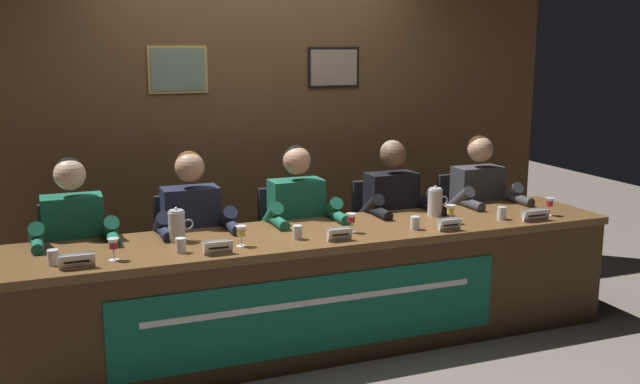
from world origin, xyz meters
TOP-DOWN VIEW (x-y plane):
  - ground_plane at (0.00, 0.00)m, footprint 12.00×12.00m
  - wall_back_panelled at (-0.00, 1.35)m, footprint 5.14×0.14m
  - conference_table at (-0.00, -0.12)m, footprint 3.94×0.76m
  - chair_far_left at (-1.46, 0.56)m, footprint 0.44×0.44m
  - panelist_far_left at (-1.46, 0.36)m, footprint 0.51×0.48m
  - nameplate_far_left at (-1.48, -0.26)m, footprint 0.18×0.06m
  - juice_glass_far_left at (-1.28, -0.18)m, footprint 0.06×0.06m
  - water_cup_far_left at (-1.59, -0.16)m, footprint 0.06×0.06m
  - chair_left at (-0.73, 0.56)m, footprint 0.44×0.44m
  - panelist_left at (-0.73, 0.36)m, footprint 0.51×0.48m
  - nameplate_left at (-0.72, -0.27)m, footprint 0.16×0.06m
  - juice_glass_left at (-0.56, -0.17)m, footprint 0.06×0.06m
  - water_cup_left at (-0.91, -0.17)m, footprint 0.06×0.06m
  - chair_center at (0.00, 0.56)m, footprint 0.44×0.44m
  - panelist_center at (0.00, 0.36)m, footprint 0.51×0.48m
  - nameplate_center at (0.02, -0.26)m, footprint 0.15×0.06m
  - juice_glass_center at (0.16, -0.12)m, footprint 0.06×0.06m
  - water_cup_center at (-0.20, -0.14)m, footprint 0.06×0.06m
  - chair_right at (0.73, 0.56)m, footprint 0.44×0.44m
  - panelist_right at (0.73, 0.36)m, footprint 0.51×0.48m
  - nameplate_right at (0.76, -0.29)m, footprint 0.15×0.06m
  - juice_glass_right at (0.87, -0.14)m, footprint 0.06×0.06m
  - water_cup_right at (0.57, -0.19)m, footprint 0.06×0.06m
  - chair_far_right at (1.46, 0.56)m, footprint 0.44×0.44m
  - panelist_far_right at (1.46, 0.36)m, footprint 0.51×0.48m
  - nameplate_far_right at (1.43, -0.28)m, footprint 0.20×0.06m
  - juice_glass_far_right at (1.62, -0.19)m, footprint 0.06×0.06m
  - water_cup_far_right at (1.25, -0.16)m, footprint 0.06×0.06m
  - water_pitcher_left_side at (-0.88, 0.08)m, footprint 0.15×0.10m
  - water_pitcher_right_side at (0.89, 0.10)m, footprint 0.15×0.10m

SIDE VIEW (x-z plane):
  - ground_plane at x=0.00m, z-range 0.00..0.00m
  - chair_far_left at x=-1.46m, z-range -0.01..0.90m
  - chair_left at x=-0.73m, z-range -0.01..0.90m
  - chair_center at x=0.00m, z-range -0.01..0.90m
  - chair_right at x=0.73m, z-range -0.01..0.90m
  - chair_far_right at x=1.46m, z-range -0.01..0.90m
  - conference_table at x=0.00m, z-range 0.14..0.90m
  - panelist_far_left at x=-1.46m, z-range 0.10..1.34m
  - panelist_left at x=-0.73m, z-range 0.10..1.34m
  - panelist_center at x=0.00m, z-range 0.10..1.34m
  - panelist_right at x=0.73m, z-range 0.10..1.34m
  - panelist_far_right at x=1.46m, z-range 0.10..1.34m
  - water_cup_far_left at x=-1.59m, z-range 0.75..0.83m
  - water_cup_left at x=-0.91m, z-range 0.75..0.83m
  - water_cup_center at x=-0.20m, z-range 0.75..0.83m
  - water_cup_right at x=0.57m, z-range 0.75..0.83m
  - water_cup_far_right at x=1.25m, z-range 0.75..0.83m
  - nameplate_far_left at x=-1.48m, z-range 0.75..0.83m
  - nameplate_left at x=-0.72m, z-range 0.75..0.83m
  - nameplate_center at x=0.02m, z-range 0.75..0.83m
  - nameplate_right at x=0.76m, z-range 0.75..0.83m
  - nameplate_far_right at x=1.43m, z-range 0.75..0.83m
  - juice_glass_far_left at x=-1.28m, z-range 0.78..0.90m
  - juice_glass_left at x=-0.56m, z-range 0.78..0.90m
  - juice_glass_center at x=0.16m, z-range 0.78..0.90m
  - juice_glass_right at x=0.87m, z-range 0.78..0.90m
  - juice_glass_far_right at x=1.62m, z-range 0.78..0.90m
  - water_pitcher_left_side at x=-0.88m, z-range 0.74..0.95m
  - water_pitcher_right_side at x=0.89m, z-range 0.74..0.95m
  - wall_back_panelled at x=0.00m, z-range 0.00..2.60m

